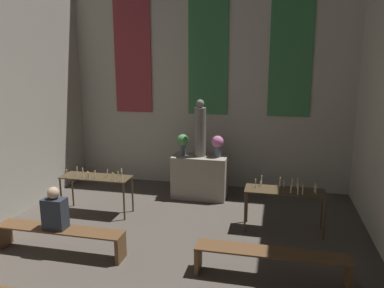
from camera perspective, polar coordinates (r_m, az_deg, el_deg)
The scene contains 10 objects.
wall_back at distance 9.17m, azimuth 2.53°, elevation 11.17°, with size 7.03×0.16×5.67m.
altar at distance 8.61m, azimuth 1.20°, elevation -4.98°, with size 1.23×0.63×0.97m.
statue at distance 8.35m, azimuth 1.23°, elevation 2.14°, with size 0.26×0.26×1.28m.
flower_vase_left at distance 8.50m, azimuth -1.42°, elevation 0.28°, with size 0.26×0.26×0.48m.
flower_vase_right at distance 8.34m, azimuth 3.92°, elevation 0.02°, with size 0.26×0.26×0.48m.
candle_rack_left at distance 7.88m, azimuth -14.38°, elevation -5.42°, with size 1.43×0.50×0.98m.
candle_rack_right at distance 7.06m, azimuth 13.96°, elevation -7.49°, with size 1.43×0.50×0.98m.
pew_back_left at distance 6.57m, azimuth -19.50°, elevation -12.89°, with size 2.16×0.36×0.43m.
pew_back_right at distance 5.66m, azimuth 11.87°, elevation -16.69°, with size 2.16×0.36×0.43m.
person_seated at distance 6.44m, azimuth -20.18°, elevation -9.50°, with size 0.36×0.24×0.70m.
Camera 1 is at (1.67, 1.94, 3.04)m, focal length 35.00 mm.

